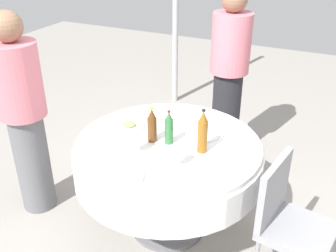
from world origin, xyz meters
name	(u,v)px	position (x,y,z in m)	size (l,w,h in m)	color
ground_plane	(168,226)	(0.00, 0.00, 0.00)	(10.00, 10.00, 0.00)	gray
dining_table	(168,161)	(0.00, 0.00, 0.59)	(1.30, 1.30, 0.74)	white
bottle_green_east	(169,128)	(0.01, 0.00, 0.85)	(0.06, 0.06, 0.24)	#2D6B38
bottle_amber_right	(203,132)	(0.25, -0.01, 0.88)	(0.07, 0.07, 0.30)	#8C5619
bottle_brown_front	(152,126)	(-0.11, -0.02, 0.86)	(0.06, 0.06, 0.25)	#593314
wine_glass_far	(135,138)	(-0.13, -0.20, 0.85)	(0.07, 0.07, 0.15)	white
wine_glass_rear	(176,152)	(0.17, -0.25, 0.85)	(0.06, 0.06, 0.15)	white
plate_north	(202,134)	(0.17, 0.20, 0.75)	(0.24, 0.24, 0.02)	white
plate_south	(129,126)	(-0.35, 0.07, 0.75)	(0.22, 0.22, 0.04)	white
knife_right	(168,186)	(0.21, -0.44, 0.74)	(0.18, 0.02, 0.01)	silver
spoon_front	(208,166)	(0.35, -0.16, 0.74)	(0.18, 0.02, 0.01)	silver
folded_napkin	(133,176)	(-0.01, -0.45, 0.75)	(0.12, 0.12, 0.02)	white
person_east	(229,75)	(0.06, 1.13, 0.85)	(0.34, 0.34, 1.62)	#26262B
person_right	(24,115)	(-1.06, -0.21, 0.82)	(0.34, 0.34, 1.57)	slate
chair_mid	(287,217)	(0.85, -0.14, 0.52)	(0.46, 0.46, 0.87)	#99999E
tent_pole_main	(176,1)	(-0.92, 2.14, 1.24)	(0.07, 0.07, 2.48)	#B2B5B7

